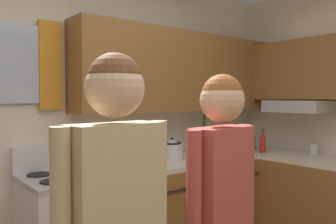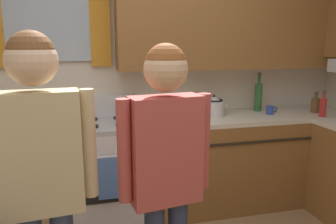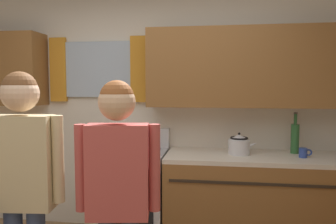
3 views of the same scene
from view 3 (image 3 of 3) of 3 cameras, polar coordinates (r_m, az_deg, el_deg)
The scene contains 8 objects.
back_wall_unit at distance 3.41m, azimuth -0.85°, elevation 3.40°, with size 4.60×0.42×2.60m.
kitchen_counter_run at distance 3.06m, azimuth 26.05°, elevation -16.83°, with size 2.14×1.98×0.90m.
stove_oven at distance 3.37m, azimuth -5.84°, elevation -14.05°, with size 0.62×0.67×1.10m.
bottle_wine_green at distance 3.36m, azimuth 21.17°, elevation -4.16°, with size 0.08×0.08×0.39m.
mug_cobalt_blue at distance 3.21m, azimuth 22.47°, elevation -6.55°, with size 0.11×0.07×0.08m.
stovetop_kettle at distance 3.17m, azimuth 12.25°, elevation -5.49°, with size 0.27×0.20×0.21m.
adult_holding_child at distance 2.19m, azimuth -23.90°, elevation -9.54°, with size 0.50×0.22×1.63m.
adult_in_plaid at distance 1.96m, azimuth -8.70°, elevation -11.80°, with size 0.49×0.21×1.58m.
Camera 3 is at (0.62, -1.56, 1.54)m, focal length 35.12 mm.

